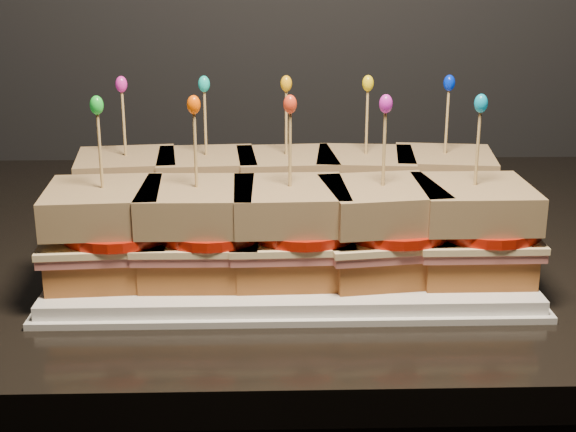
{
  "coord_description": "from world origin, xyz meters",
  "views": [
    {
      "loc": [
        -0.48,
        0.76,
        1.21
      ],
      "look_at": [
        -0.46,
        1.52,
        0.97
      ],
      "focal_mm": 50.0,
      "sensor_mm": 36.0,
      "label": 1
    }
  ],
  "objects": [
    {
      "name": "sandwich_7_frill",
      "position": [
        -0.46,
        1.46,
        1.09
      ],
      "size": [
        0.01,
        0.01,
        0.02
      ],
      "primitive_type": "ellipsoid",
      "color": "red",
      "rests_on": "sandwich_7_pick"
    },
    {
      "name": "sandwich_5_tomato",
      "position": [
        -0.61,
        1.45,
        0.98
      ],
      "size": [
        0.1,
        0.1,
        0.01
      ],
      "primitive_type": "cylinder",
      "color": "#AD1709",
      "rests_on": "sandwich_5_cheese"
    },
    {
      "name": "sandwich_5_cheese",
      "position": [
        -0.63,
        1.46,
        0.97
      ],
      "size": [
        0.12,
        0.12,
        0.01
      ],
      "primitive_type": "cube",
      "rotation": [
        0.0,
        0.0,
        0.07
      ],
      "color": "beige",
      "rests_on": "sandwich_5_ham"
    },
    {
      "name": "sandwich_0_ham",
      "position": [
        -0.63,
        1.59,
        0.96
      ],
      "size": [
        0.12,
        0.12,
        0.01
      ],
      "primitive_type": "cube",
      "rotation": [
        0.0,
        0.0,
        0.13
      ],
      "color": "#BC6B65",
      "rests_on": "sandwich_0_bread_bot"
    },
    {
      "name": "sandwich_4_bread_top",
      "position": [
        -0.29,
        1.59,
        1.0
      ],
      "size": [
        0.11,
        0.11,
        0.03
      ],
      "primitive_type": "cube",
      "rotation": [
        0.0,
        0.0,
        -0.14
      ],
      "color": "#4F2D0E",
      "rests_on": "sandwich_4_tomato"
    },
    {
      "name": "sandwich_4_bread_bot",
      "position": [
        -0.29,
        1.59,
        0.94
      ],
      "size": [
        0.11,
        0.11,
        0.03
      ],
      "primitive_type": "cube",
      "rotation": [
        0.0,
        0.0,
        -0.14
      ],
      "color": "brown",
      "rests_on": "platter"
    },
    {
      "name": "sandwich_4_pick",
      "position": [
        -0.29,
        1.59,
        1.05
      ],
      "size": [
        0.0,
        0.0,
        0.09
      ],
      "primitive_type": "cylinder",
      "color": "tan",
      "rests_on": "sandwich_4_bread_top"
    },
    {
      "name": "sandwich_7_bread_top",
      "position": [
        -0.46,
        1.46,
        1.0
      ],
      "size": [
        0.1,
        0.1,
        0.03
      ],
      "primitive_type": "cube",
      "rotation": [
        0.0,
        0.0,
        0.03
      ],
      "color": "#4F2D0E",
      "rests_on": "sandwich_7_tomato"
    },
    {
      "name": "sandwich_9_ham",
      "position": [
        -0.29,
        1.46,
        0.96
      ],
      "size": [
        0.11,
        0.11,
        0.01
      ],
      "primitive_type": "cube",
      "rotation": [
        0.0,
        0.0,
        0.0
      ],
      "color": "#BC6B65",
      "rests_on": "sandwich_9_bread_bot"
    },
    {
      "name": "sandwich_4_ham",
      "position": [
        -0.29,
        1.59,
        0.96
      ],
      "size": [
        0.12,
        0.12,
        0.01
      ],
      "primitive_type": "cube",
      "rotation": [
        0.0,
        0.0,
        -0.14
      ],
      "color": "#BC6B65",
      "rests_on": "sandwich_4_bread_bot"
    },
    {
      "name": "sandwich_8_ham",
      "position": [
        -0.37,
        1.46,
        0.96
      ],
      "size": [
        0.12,
        0.12,
        0.01
      ],
      "primitive_type": "cube",
      "rotation": [
        0.0,
        0.0,
        0.14
      ],
      "color": "#BC6B65",
      "rests_on": "sandwich_8_bread_bot"
    },
    {
      "name": "sandwich_2_bread_top",
      "position": [
        -0.46,
        1.59,
        1.0
      ],
      "size": [
        0.11,
        0.11,
        0.03
      ],
      "primitive_type": "cube",
      "rotation": [
        0.0,
        0.0,
        0.07
      ],
      "color": "#4F2D0E",
      "rests_on": "sandwich_2_tomato"
    },
    {
      "name": "sandwich_3_ham",
      "position": [
        -0.37,
        1.59,
        0.96
      ],
      "size": [
        0.12,
        0.12,
        0.01
      ],
      "primitive_type": "cube",
      "rotation": [
        0.0,
        0.0,
        -0.1
      ],
      "color": "#BC6B65",
      "rests_on": "sandwich_3_bread_bot"
    },
    {
      "name": "sandwich_2_frill",
      "position": [
        -0.46,
        1.59,
        1.09
      ],
      "size": [
        0.01,
        0.01,
        0.02
      ],
      "primitive_type": "ellipsoid",
      "color": "orange",
      "rests_on": "sandwich_2_pick"
    },
    {
      "name": "sandwich_9_pick",
      "position": [
        -0.29,
        1.46,
        1.05
      ],
      "size": [
        0.0,
        0.0,
        0.09
      ],
      "primitive_type": "cylinder",
      "color": "tan",
      "rests_on": "sandwich_9_bread_top"
    },
    {
      "name": "sandwich_0_tomato",
      "position": [
        -0.61,
        1.58,
        0.98
      ],
      "size": [
        0.1,
        0.1,
        0.01
      ],
      "primitive_type": "cylinder",
      "color": "#AD1709",
      "rests_on": "sandwich_0_cheese"
    },
    {
      "name": "sandwich_5_bread_top",
      "position": [
        -0.63,
        1.46,
        1.0
      ],
      "size": [
        0.11,
        0.11,
        0.03
      ],
      "primitive_type": "cube",
      "rotation": [
        0.0,
        0.0,
        0.07
      ],
      "color": "#4F2D0E",
      "rests_on": "sandwich_5_tomato"
    },
    {
      "name": "sandwich_7_ham",
      "position": [
        -0.46,
        1.46,
        0.96
      ],
      "size": [
        0.11,
        0.11,
        0.01
      ],
      "primitive_type": "cube",
      "rotation": [
        0.0,
        0.0,
        0.03
      ],
      "color": "#BC6B65",
      "rests_on": "sandwich_7_bread_bot"
    },
    {
      "name": "sandwich_3_tomato",
      "position": [
        -0.36,
        1.58,
        0.98
      ],
      "size": [
        0.1,
        0.1,
        0.01
      ],
      "primitive_type": "cylinder",
      "color": "#AD1709",
      "rests_on": "sandwich_3_cheese"
    },
    {
      "name": "platter_rim",
      "position": [
        -0.46,
        1.52,
        0.92
      ],
      "size": [
        0.46,
        0.29,
        0.01
      ],
      "primitive_type": "cube",
      "color": "white",
      "rests_on": "granite_slab"
    },
    {
      "name": "sandwich_2_cheese",
      "position": [
        -0.46,
        1.59,
        0.97
      ],
      "size": [
        0.12,
        0.12,
        0.01
      ],
      "primitive_type": "cube",
      "rotation": [
        0.0,
        0.0,
        0.07
      ],
      "color": "beige",
      "rests_on": "sandwich_2_ham"
    },
    {
      "name": "sandwich_1_bread_top",
      "position": [
        -0.54,
        1.59,
        1.0
      ],
      "size": [
        0.11,
        0.11,
        0.03
      ],
      "primitive_type": "cube",
      "rotation": [
        0.0,
        0.0,
        0.08
      ],
      "color": "#4F2D0E",
      "rests_on": "sandwich_1_tomato"
    },
    {
      "name": "sandwich_5_frill",
      "position": [
        -0.63,
        1.46,
        1.09
      ],
      "size": [
        0.01,
        0.01,
        0.02
      ],
      "primitive_type": "ellipsoid",
      "color": "green",
      "rests_on": "sandwich_5_pick"
    },
    {
      "name": "sandwich_1_ham",
      "position": [
        -0.54,
        1.59,
        0.96
      ],
      "size": [
        0.12,
        0.11,
        0.01
      ],
      "primitive_type": "cube",
      "rotation": [
        0.0,
        0.0,
        0.08
      ],
      "color": "#BC6B65",
      "rests_on": "sandwich_1_bread_bot"
    },
    {
      "name": "sandwich_4_frill",
      "position": [
        -0.29,
        1.59,
        1.09
      ],
      "size": [
        0.01,
        0.01,
        0.02
      ],
      "primitive_type": "ellipsoid",
      "color": "#0121DA",
      "rests_on": "sandwich_4_pick"
    },
    {
      "name": "sandwich_9_cheese",
      "position": [
        -0.29,
        1.46,
        0.97
      ],
      "size": [
        0.11,
        0.11,
        0.01
      ],
      "primitive_type": "cube",
      "rotation": [
        0.0,
        0.0,
        0.0
      ],
      "color": "beige",
      "rests_on": "sandwich_9_ham"
    },
    {
      "name": "sandwich_3_bread_bot",
      "position": [
        -0.37,
        1.59,
        0.94
      ],
      "size": [
        0.11,
        0.11,
        0.03
      ],
      "primitive_type": "cube",
      "rotation": [
        0.0,
        0.0,
        -0.1
      ],
      "color": "brown",
      "rests_on": "platter"
    },
    {
      "name": "sandwich_4_tomato",
      "position": [
        -0.28,
        1.58,
        0.98
      ],
      "size": [
        0.1,
        0.1,
        0.01
      ],
      "primitive_type": "cylinder",
      "color": "#AD1709",
      "rests_on": "sandwich_4_cheese"
    },
    {
      "name": "sandwich_1_bread_bot",
      "position": [
        -0.54,
        1.59,
        0.94
      ],
      "size": [
        0.11,
        0.11,
        0.03
      ],
      "primitive_type": "cube",
      "rotation": [
        0.0,
        0.0,
        0.08
      ],
      "color": "brown",
      "rests_on": "platter"
    },
    {
      "name": "sandwich_8_cheese",
      "position": [
        -0.37,
        1.46,
        0.97
      ],
      "size": [
        0.13,
        0.12,
        0.01
      ],
      "primitive_type": "cube",
      "rotation": [
        0.0,
        0.0,
        0.14
      ],
      "color": "beige",
      "rests_on": "sandwich_8_ham"
    },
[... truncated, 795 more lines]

